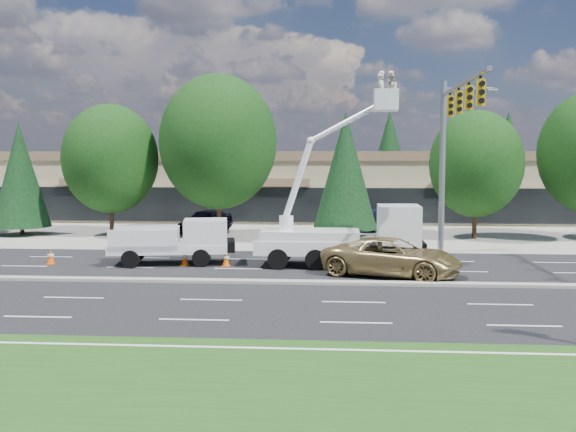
# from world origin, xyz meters

# --- Properties ---
(ground) EXTENTS (140.00, 140.00, 0.00)m
(ground) POSITION_xyz_m (0.00, 0.00, 0.00)
(ground) COLOR black
(ground) RESTS_ON ground
(concrete_apron) EXTENTS (140.00, 22.00, 0.01)m
(concrete_apron) POSITION_xyz_m (0.00, 20.00, 0.01)
(concrete_apron) COLOR gray
(concrete_apron) RESTS_ON ground
(grass_verge) EXTENTS (140.00, 10.00, 0.01)m
(grass_verge) POSITION_xyz_m (0.00, -13.00, 0.01)
(grass_verge) COLOR #204012
(grass_verge) RESTS_ON ground
(road_median) EXTENTS (120.00, 0.55, 0.12)m
(road_median) POSITION_xyz_m (0.00, 0.00, 0.06)
(road_median) COLOR gray
(road_median) RESTS_ON ground
(strip_mall) EXTENTS (50.40, 15.40, 5.50)m
(strip_mall) POSITION_xyz_m (0.00, 29.97, 2.83)
(strip_mall) COLOR tan
(strip_mall) RESTS_ON ground
(tree_front_b) EXTENTS (3.70, 3.70, 7.30)m
(tree_front_b) POSITION_xyz_m (-16.00, 15.00, 3.91)
(tree_front_b) COLOR #332114
(tree_front_b) RESTS_ON ground
(tree_front_c) EXTENTS (6.09, 6.09, 8.45)m
(tree_front_c) POSITION_xyz_m (-10.00, 15.00, 4.94)
(tree_front_c) COLOR #332114
(tree_front_c) RESTS_ON ground
(tree_front_d) EXTENTS (7.40, 7.40, 10.27)m
(tree_front_d) POSITION_xyz_m (-3.00, 15.00, 6.01)
(tree_front_d) COLOR #332114
(tree_front_d) RESTS_ON ground
(tree_front_e) EXTENTS (4.00, 4.00, 7.89)m
(tree_front_e) POSITION_xyz_m (5.00, 15.00, 4.23)
(tree_front_e) COLOR #332114
(tree_front_e) RESTS_ON ground
(tree_front_f) EXTENTS (5.72, 5.72, 7.93)m
(tree_front_f) POSITION_xyz_m (13.00, 15.00, 4.64)
(tree_front_f) COLOR #332114
(tree_front_f) RESTS_ON ground
(tree_back_a) EXTENTS (4.74, 4.74, 9.34)m
(tree_back_a) POSITION_xyz_m (-18.00, 42.00, 5.01)
(tree_back_a) COLOR #332114
(tree_back_a) RESTS_ON ground
(tree_back_b) EXTENTS (5.83, 5.83, 11.49)m
(tree_back_b) POSITION_xyz_m (-4.00, 42.00, 6.16)
(tree_back_b) COLOR #332114
(tree_back_b) RESTS_ON ground
(tree_back_c) EXTENTS (5.04, 5.04, 9.94)m
(tree_back_c) POSITION_xyz_m (10.00, 42.00, 5.33)
(tree_back_c) COLOR #332114
(tree_back_c) RESTS_ON ground
(tree_back_d) EXTENTS (4.97, 4.97, 9.80)m
(tree_back_d) POSITION_xyz_m (22.00, 42.00, 5.26)
(tree_back_d) COLOR #332114
(tree_back_d) RESTS_ON ground
(signal_mast) EXTENTS (2.76, 10.16, 9.00)m
(signal_mast) POSITION_xyz_m (10.03, 7.04, 6.06)
(signal_mast) COLOR gray
(signal_mast) RESTS_ON ground
(utility_pickup) EXTENTS (5.75, 2.93, 2.10)m
(utility_pickup) POSITION_xyz_m (-3.07, 4.36, 0.87)
(utility_pickup) COLOR white
(utility_pickup) RESTS_ON ground
(bucket_truck) EXTENTS (7.53, 2.54, 8.89)m
(bucket_truck) POSITION_xyz_m (5.17, 4.19, 1.93)
(bucket_truck) COLOR white
(bucket_truck) RESTS_ON ground
(traffic_cone_a) EXTENTS (0.40, 0.40, 0.70)m
(traffic_cone_a) POSITION_xyz_m (-9.06, 3.91, 0.34)
(traffic_cone_a) COLOR #F55707
(traffic_cone_a) RESTS_ON ground
(traffic_cone_b) EXTENTS (0.40, 0.40, 0.70)m
(traffic_cone_b) POSITION_xyz_m (-2.62, 3.95, 0.34)
(traffic_cone_b) COLOR #F55707
(traffic_cone_b) RESTS_ON ground
(traffic_cone_c) EXTENTS (0.40, 0.40, 0.70)m
(traffic_cone_c) POSITION_xyz_m (-0.69, 3.93, 0.34)
(traffic_cone_c) COLOR #F55707
(traffic_cone_c) RESTS_ON ground
(minivan) EXTENTS (6.40, 4.49, 1.62)m
(minivan) POSITION_xyz_m (6.77, 1.99, 0.81)
(minivan) COLOR olive
(minivan) RESTS_ON ground
(parked_car_west) EXTENTS (3.43, 5.14, 1.63)m
(parked_car_west) POSITION_xyz_m (-4.26, 16.92, 0.81)
(parked_car_west) COLOR black
(parked_car_west) RESTS_ON ground
(parked_car_east) EXTENTS (2.29, 4.57, 1.44)m
(parked_car_east) POSITION_xyz_m (6.57, 19.48, 0.72)
(parked_car_east) COLOR black
(parked_car_east) RESTS_ON ground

